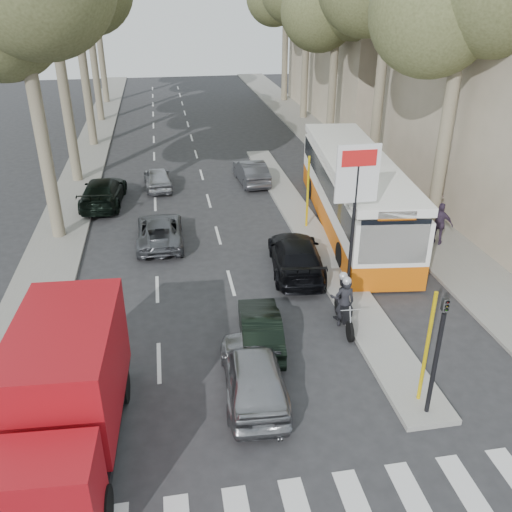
% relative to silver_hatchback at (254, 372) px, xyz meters
% --- Properties ---
extents(ground, '(120.00, 120.00, 0.00)m').
position_rel_silver_hatchback_xyz_m(ground, '(1.10, -0.18, -0.71)').
color(ground, '#28282B').
rests_on(ground, ground).
extents(sidewalk_right, '(3.20, 70.00, 0.12)m').
position_rel_silver_hatchback_xyz_m(sidewalk_right, '(9.70, 24.82, -0.65)').
color(sidewalk_right, gray).
rests_on(sidewalk_right, ground).
extents(median_left, '(2.40, 64.00, 0.12)m').
position_rel_silver_hatchback_xyz_m(median_left, '(-6.90, 27.82, -0.65)').
color(median_left, gray).
rests_on(median_left, ground).
extents(traffic_island, '(1.50, 26.00, 0.16)m').
position_rel_silver_hatchback_xyz_m(traffic_island, '(4.35, 10.82, -0.63)').
color(traffic_island, gray).
rests_on(traffic_island, ground).
extents(building_far, '(11.00, 20.00, 16.00)m').
position_rel_silver_hatchback_xyz_m(building_far, '(16.60, 33.82, 7.29)').
color(building_far, '#B7A88E').
rests_on(building_far, ground).
extents(billboard, '(1.50, 12.10, 5.60)m').
position_rel_silver_hatchback_xyz_m(billboard, '(4.35, 4.82, 2.99)').
color(billboard, yellow).
rests_on(billboard, ground).
extents(traffic_light_island, '(0.16, 0.41, 3.60)m').
position_rel_silver_hatchback_xyz_m(traffic_light_island, '(4.35, -1.68, 1.77)').
color(traffic_light_island, black).
rests_on(traffic_light_island, ground).
extents(silver_hatchback, '(1.90, 4.26, 1.42)m').
position_rel_silver_hatchback_xyz_m(silver_hatchback, '(0.00, 0.00, 0.00)').
color(silver_hatchback, gray).
rests_on(silver_hatchback, ground).
extents(dark_hatchback, '(1.55, 3.65, 1.17)m').
position_rel_silver_hatchback_xyz_m(dark_hatchback, '(0.60, 2.26, -0.13)').
color(dark_hatchback, black).
rests_on(dark_hatchback, ground).
extents(queue_car_a, '(2.00, 4.25, 1.18)m').
position_rel_silver_hatchback_xyz_m(queue_car_a, '(-2.40, 10.42, -0.12)').
color(queue_car_a, '#54575D').
rests_on(queue_car_a, ground).
extents(queue_car_b, '(2.48, 4.97, 1.38)m').
position_rel_silver_hatchback_xyz_m(queue_car_b, '(2.86, 6.82, -0.02)').
color(queue_car_b, black).
rests_on(queue_car_b, ground).
extents(queue_car_c, '(1.69, 3.65, 1.21)m').
position_rel_silver_hatchback_xyz_m(queue_car_c, '(-2.40, 17.80, -0.11)').
color(queue_car_c, '#9FA1A7').
rests_on(queue_car_c, ground).
extents(queue_car_d, '(1.68, 4.12, 1.33)m').
position_rel_silver_hatchback_xyz_m(queue_car_d, '(2.90, 17.82, -0.05)').
color(queue_car_d, '#46474D').
rests_on(queue_car_d, ground).
extents(queue_car_e, '(2.34, 4.98, 1.40)m').
position_rel_silver_hatchback_xyz_m(queue_car_e, '(-5.20, 15.72, -0.01)').
color(queue_car_e, black).
rests_on(queue_car_e, ground).
extents(red_truck, '(2.63, 6.16, 3.22)m').
position_rel_silver_hatchback_xyz_m(red_truck, '(-4.67, -1.23, 0.99)').
color(red_truck, black).
rests_on(red_truck, ground).
extents(city_bus, '(4.30, 13.15, 3.40)m').
position_rel_silver_hatchback_xyz_m(city_bus, '(6.54, 10.84, 1.08)').
color(city_bus, '#D35C0B').
rests_on(city_bus, ground).
extents(motorcycle, '(0.83, 2.23, 1.90)m').
position_rel_silver_hatchback_xyz_m(motorcycle, '(3.52, 2.94, 0.15)').
color(motorcycle, black).
rests_on(motorcycle, ground).
extents(pedestrian_near, '(1.19, 1.11, 1.88)m').
position_rel_silver_hatchback_xyz_m(pedestrian_near, '(9.49, 8.03, 0.35)').
color(pedestrian_near, '#3E2F47').
rests_on(pedestrian_near, sidewalk_right).
extents(pedestrian_far, '(1.16, 0.81, 1.65)m').
position_rel_silver_hatchback_xyz_m(pedestrian_far, '(10.31, 10.04, 0.23)').
color(pedestrian_far, '#715F55').
rests_on(pedestrian_far, sidewalk_right).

